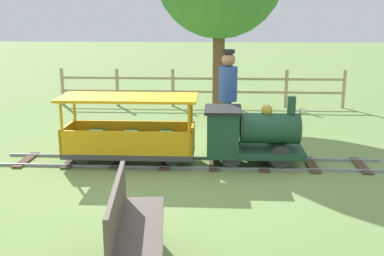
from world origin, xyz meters
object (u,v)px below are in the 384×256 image
locomotive (249,133)px  conductor_person (228,91)px  park_bench (133,231)px  passenger_car (129,135)px

locomotive → conductor_person: conductor_person is taller
locomotive → park_bench: size_ratio=1.08×
conductor_person → passenger_car: bearing=-59.4°
passenger_car → conductor_person: bearing=120.6°
passenger_car → park_bench: 3.11m
passenger_car → conductor_person: (-0.86, 1.46, 0.53)m
conductor_person → locomotive: bearing=19.3°
passenger_car → locomotive: bearing=90.0°
locomotive → passenger_car: locomotive is taller
locomotive → park_bench: 3.27m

